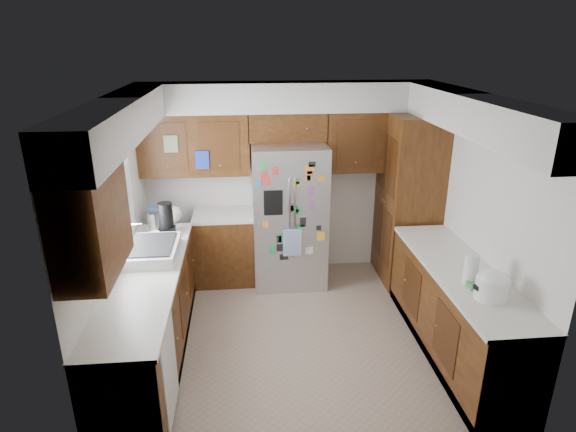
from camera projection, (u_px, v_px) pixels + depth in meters
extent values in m
plane|color=gray|center=(300.00, 331.00, 5.22)|extent=(3.60, 3.60, 0.00)
cube|color=silver|center=(286.00, 180.00, 6.27)|extent=(3.60, 0.04, 2.50)
cube|color=silver|center=(115.00, 231.00, 4.62)|extent=(0.04, 3.20, 2.50)
cube|color=silver|center=(474.00, 218.00, 4.94)|extent=(0.04, 3.20, 2.50)
cube|color=silver|center=(329.00, 310.00, 3.29)|extent=(3.60, 0.04, 2.50)
cube|color=white|center=(302.00, 95.00, 4.34)|extent=(3.60, 3.20, 0.02)
cube|color=silver|center=(287.00, 97.00, 5.72)|extent=(3.60, 0.38, 0.35)
cube|color=silver|center=(122.00, 118.00, 4.26)|extent=(0.38, 3.20, 0.35)
cube|color=silver|center=(471.00, 113.00, 4.55)|extent=(0.38, 3.20, 0.35)
cube|color=#3A1D0B|center=(194.00, 144.00, 5.83)|extent=(1.33, 0.34, 0.75)
cube|color=#3A1D0B|center=(377.00, 141.00, 6.03)|extent=(1.33, 0.34, 0.75)
cube|color=#3A1D0B|center=(91.00, 223.00, 3.38)|extent=(0.34, 0.85, 0.75)
cube|color=white|center=(114.00, 193.00, 4.59)|extent=(0.02, 0.90, 1.05)
cube|color=white|center=(118.00, 193.00, 4.59)|extent=(0.01, 1.02, 1.15)
cube|color=#1F39B6|center=(202.00, 160.00, 5.71)|extent=(0.16, 0.02, 0.22)
cube|color=#C2B694|center=(171.00, 144.00, 5.61)|extent=(0.16, 0.02, 0.20)
cube|color=#3A1D0B|center=(150.00, 319.00, 4.65)|extent=(0.60, 2.60, 0.88)
cube|color=#3A1D0B|center=(225.00, 248.00, 6.20)|extent=(0.75, 0.60, 0.88)
cube|color=white|center=(145.00, 276.00, 4.49)|extent=(0.63, 2.60, 0.04)
cube|color=white|center=(223.00, 215.00, 6.04)|extent=(0.75, 0.60, 0.04)
cube|color=black|center=(154.00, 352.00, 4.79)|extent=(0.60, 2.60, 0.10)
cube|color=silver|center=(170.00, 372.00, 3.88)|extent=(0.01, 0.58, 0.80)
cube|color=#3A1D0B|center=(456.00, 313.00, 4.75)|extent=(0.60, 2.25, 0.88)
cube|color=white|center=(462.00, 271.00, 4.59)|extent=(0.63, 2.25, 0.04)
cube|color=black|center=(451.00, 346.00, 4.89)|extent=(0.60, 2.25, 0.10)
cube|color=#3A1D0B|center=(408.00, 200.00, 6.05)|extent=(0.60, 0.90, 2.15)
cube|color=#A0A0A5|center=(289.00, 215.00, 6.03)|extent=(0.90, 0.75, 1.80)
cylinder|color=silver|center=(290.00, 215.00, 5.61)|extent=(0.02, 0.02, 0.90)
cylinder|color=silver|center=(295.00, 215.00, 5.61)|extent=(0.02, 0.02, 0.90)
cube|color=black|center=(273.00, 203.00, 5.55)|extent=(0.22, 0.01, 0.30)
cube|color=white|center=(292.00, 243.00, 5.72)|extent=(0.22, 0.01, 0.34)
cube|color=red|center=(275.00, 171.00, 5.41)|extent=(0.07, 0.00, 0.09)
cube|color=#8C4C99|center=(311.00, 192.00, 5.54)|extent=(0.07, 0.00, 0.12)
cube|color=black|center=(279.00, 239.00, 5.71)|extent=(0.06, 0.00, 0.09)
cube|color=black|center=(312.00, 164.00, 5.43)|extent=(0.08, 0.00, 0.06)
cube|color=orange|center=(322.00, 179.00, 5.50)|extent=(0.09, 0.00, 0.08)
cube|color=white|center=(309.00, 251.00, 5.80)|extent=(0.10, 0.00, 0.09)
cube|color=green|center=(294.00, 209.00, 5.60)|extent=(0.10, 0.00, 0.09)
cube|color=blue|center=(292.00, 254.00, 5.80)|extent=(0.09, 0.00, 0.06)
cube|color=orange|center=(308.00, 178.00, 5.48)|extent=(0.07, 0.00, 0.07)
cube|color=green|center=(299.00, 227.00, 5.68)|extent=(0.11, 0.00, 0.06)
cube|color=orange|center=(266.00, 224.00, 5.63)|extent=(0.07, 0.00, 0.08)
cube|color=orange|center=(310.00, 176.00, 5.47)|extent=(0.06, 0.00, 0.11)
cube|color=green|center=(297.00, 182.00, 5.48)|extent=(0.05, 0.00, 0.06)
cube|color=black|center=(284.00, 257.00, 5.80)|extent=(0.10, 0.00, 0.07)
cube|color=orange|center=(309.00, 169.00, 5.45)|extent=(0.11, 0.00, 0.11)
cube|color=#8C4C99|center=(291.00, 207.00, 5.58)|extent=(0.07, 0.00, 0.10)
cube|color=yellow|center=(321.00, 236.00, 5.75)|extent=(0.10, 0.00, 0.11)
cube|color=black|center=(280.00, 248.00, 5.75)|extent=(0.07, 0.00, 0.09)
cube|color=black|center=(319.00, 228.00, 5.71)|extent=(0.06, 0.00, 0.06)
cube|color=red|center=(264.00, 173.00, 5.41)|extent=(0.07, 0.00, 0.05)
cube|color=#8C4C99|center=(312.00, 205.00, 5.60)|extent=(0.05, 0.00, 0.10)
cube|color=green|center=(298.00, 212.00, 5.61)|extent=(0.08, 0.00, 0.07)
cube|color=red|center=(266.00, 180.00, 5.44)|extent=(0.11, 0.00, 0.11)
cube|color=green|center=(283.00, 238.00, 5.71)|extent=(0.10, 0.00, 0.12)
cube|color=yellow|center=(296.00, 184.00, 5.49)|extent=(0.08, 0.00, 0.06)
cube|color=black|center=(303.00, 222.00, 5.67)|extent=(0.07, 0.00, 0.11)
cube|color=green|center=(272.00, 250.00, 5.75)|extent=(0.07, 0.00, 0.11)
cube|color=green|center=(263.00, 166.00, 5.38)|extent=(0.06, 0.00, 0.12)
cube|color=blue|center=(259.00, 184.00, 5.45)|extent=(0.05, 0.00, 0.07)
cube|color=#3A1D0B|center=(287.00, 126.00, 5.86)|extent=(0.96, 0.34, 0.35)
sphere|color=#1F5DB3|center=(255.00, 100.00, 5.71)|extent=(0.28, 0.28, 0.28)
cylinder|color=black|center=(314.00, 105.00, 5.80)|extent=(0.26, 0.26, 0.15)
ellipsoid|color=#333338|center=(314.00, 99.00, 5.78)|extent=(0.24, 0.24, 0.11)
cube|color=silver|center=(151.00, 251.00, 4.83)|extent=(0.52, 0.70, 0.12)
cube|color=black|center=(151.00, 245.00, 4.81)|extent=(0.44, 0.60, 0.02)
cylinder|color=silver|center=(129.00, 237.00, 4.76)|extent=(0.02, 0.02, 0.30)
cylinder|color=silver|center=(134.00, 224.00, 4.72)|extent=(0.16, 0.02, 0.02)
cube|color=yellow|center=(165.00, 263.00, 4.67)|extent=(0.10, 0.18, 0.04)
cube|color=black|center=(167.00, 231.00, 5.35)|extent=(0.18, 0.14, 0.10)
cylinder|color=black|center=(166.00, 215.00, 5.28)|extent=(0.16, 0.16, 0.28)
cylinder|color=#A0A0A5|center=(154.00, 221.00, 5.50)|extent=(0.14, 0.14, 0.20)
sphere|color=silver|center=(173.00, 214.00, 5.71)|extent=(0.20, 0.20, 0.20)
cube|color=#3F72B2|center=(155.00, 214.00, 5.76)|extent=(0.14, 0.10, 0.18)
cube|color=#BFB28C|center=(177.00, 213.00, 5.84)|extent=(0.10, 0.08, 0.14)
cylinder|color=silver|center=(156.00, 236.00, 5.20)|extent=(0.08, 0.08, 0.11)
cylinder|color=white|center=(492.00, 289.00, 4.04)|extent=(0.28, 0.28, 0.19)
ellipsoid|color=white|center=(494.00, 279.00, 4.01)|extent=(0.27, 0.27, 0.12)
cube|color=black|center=(477.00, 287.00, 4.03)|extent=(0.04, 0.06, 0.04)
cylinder|color=white|center=(471.00, 269.00, 4.28)|extent=(0.13, 0.13, 0.28)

